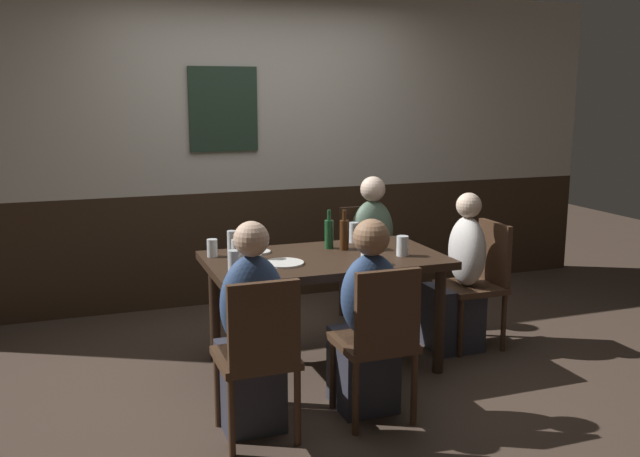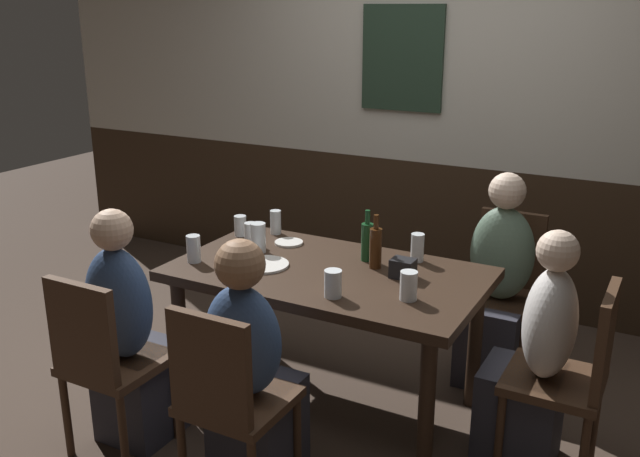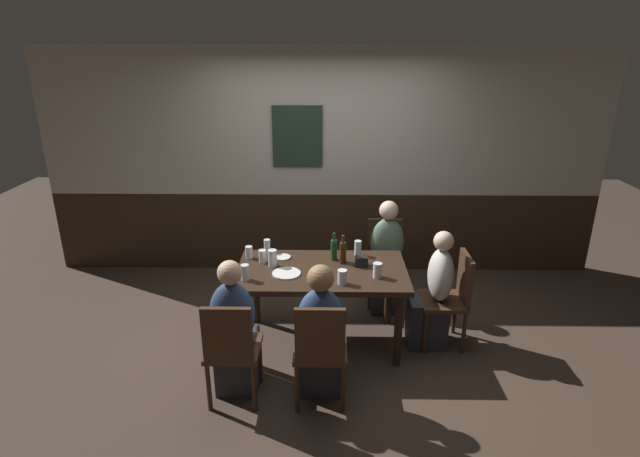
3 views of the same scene
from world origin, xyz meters
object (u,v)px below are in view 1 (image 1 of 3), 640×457
tumbler_short (367,256)px  chair_right_far (366,256)px  person_mid_near (366,331)px  tumbler_water (232,242)px  beer_glass_half (212,249)px  highball_clear (237,250)px  person_left_near (251,344)px  chair_left_near (259,351)px  chair_head_east (480,277)px  plate_white_small (259,252)px  beer_bottle_brown (344,234)px  person_right_far (374,263)px  condiment_caddy (370,243)px  pint_glass_amber (354,234)px  chair_mid_near (379,335)px  beer_bottle_green (329,233)px  pint_glass_stout (402,247)px  plate_white_large (284,263)px  person_head_east (459,285)px  pint_glass_pale (234,263)px  dining_table (324,270)px  beer_glass_tall (256,249)px

tumbler_short → chair_right_far: bearing=66.7°
person_mid_near → tumbler_water: (-0.52, 1.04, 0.33)m
beer_glass_half → highball_clear: size_ratio=0.95×
person_left_near → chair_left_near: bearing=-90.0°
beer_glass_half → chair_head_east: bearing=-7.3°
person_mid_near → plate_white_small: bearing=111.7°
tumbler_short → person_mid_near: bearing=-113.5°
person_left_near → beer_bottle_brown: 1.23m
person_right_far → condiment_caddy: (-0.30, -0.60, 0.30)m
chair_right_far → plate_white_small: size_ratio=5.79×
pint_glass_amber → beer_bottle_brown: bearing=-128.5°
chair_mid_near → plate_white_small: size_ratio=5.79×
tumbler_short → beer_bottle_green: (-0.06, 0.49, 0.05)m
chair_right_far → pint_glass_stout: (-0.18, -1.00, 0.30)m
plate_white_large → plate_white_small: size_ratio=1.62×
person_mid_near → plate_white_small: 1.03m
plate_white_small → beer_bottle_green: bearing=-4.1°
chair_left_near → person_right_far: (1.32, 1.53, -0.01)m
chair_right_far → highball_clear: size_ratio=7.34×
beer_bottle_brown → condiment_caddy: bearing=-18.3°
chair_mid_near → person_head_east: (1.00, 0.84, -0.04)m
pint_glass_pale → dining_table: bearing=19.1°
highball_clear → pint_glass_amber: pint_glass_amber is taller
pint_glass_stout → pint_glass_amber: bearing=106.5°
person_right_far → beer_glass_half: person_right_far is taller
pint_glass_amber → tumbler_short: bearing=-105.1°
beer_bottle_green → plate_white_small: bearing=175.9°
beer_bottle_brown → person_right_far: bearing=49.4°
pint_glass_pale → plate_white_small: bearing=59.6°
pint_glass_amber → condiment_caddy: size_ratio=1.30×
condiment_caddy → person_right_far: bearing=63.3°
person_left_near → person_mid_near: person_left_near is taller
pint_glass_pale → plate_white_small: pint_glass_pale is taller
chair_right_far → person_head_east: (0.34, -0.84, -0.04)m
tumbler_water → plate_white_large: bearing=-64.7°
beer_glass_tall → pint_glass_pale: bearing=-126.1°
person_left_near → beer_glass_half: bearing=91.0°
pint_glass_amber → pint_glass_stout: size_ratio=1.10×
beer_glass_half → plate_white_small: (0.31, 0.01, -0.04)m
person_left_near → plate_white_small: (0.29, 0.92, 0.27)m
beer_glass_tall → beer_bottle_green: 0.57m
person_head_east → beer_glass_half: size_ratio=9.70×
beer_glass_half → tumbler_water: (0.15, 0.12, 0.01)m
chair_right_far → person_mid_near: 1.66m
pint_glass_stout → person_mid_near: bearing=-132.1°
person_head_east → chair_left_near: bearing=-153.0°
pint_glass_stout → beer_glass_tall: bearing=167.1°
chair_left_near → person_right_far: bearing=49.2°
beer_glass_tall → pint_glass_amber: beer_glass_tall is taller
tumbler_short → highball_clear: tumbler_short is taller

